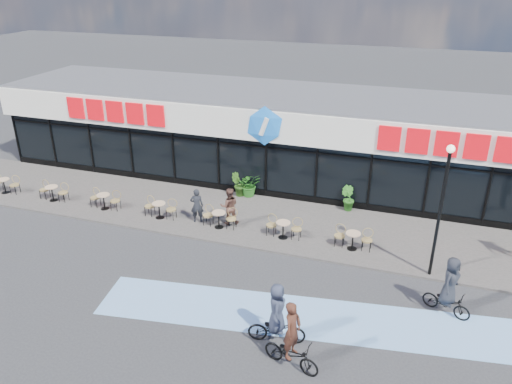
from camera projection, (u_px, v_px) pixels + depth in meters
The scene contains 20 objects.
ground at pixel (211, 272), 18.97m from camera, with size 120.00×120.00×0.00m, color #28282B.
sidewalk at pixel (250, 218), 22.83m from camera, with size 44.00×5.00×0.10m, color #4F4946.
bike_lane at pixel (305, 317), 16.53m from camera, with size 14.00×2.20×0.01m, color #6B97CA.
building at pixel (282, 135), 26.56m from camera, with size 30.60×6.57×4.75m.
lamp_post at pixel (442, 201), 17.40m from camera, with size 0.28×0.28×5.09m.
bistro_set_0 at pixel (5, 184), 25.17m from camera, with size 1.54×0.62×0.90m.
bistro_set_1 at pixel (53, 191), 24.34m from camera, with size 1.54×0.62×0.90m.
bistro_set_2 at pixel (105, 199), 23.51m from camera, with size 1.54×0.62×0.90m.
bistro_set_3 at pixel (160, 208), 22.68m from camera, with size 1.54×0.62×0.90m.
bistro_set_4 at pixel (220, 217), 21.85m from camera, with size 1.54×0.62×0.90m.
bistro_set_5 at pixel (284, 227), 21.02m from camera, with size 1.54×0.62×0.90m.
bistro_set_6 at pixel (353, 238), 20.18m from camera, with size 1.54×0.62×0.90m.
potted_plant_left at pixel (249, 184), 24.71m from camera, with size 1.09×0.95×1.21m, color #245F1B.
potted_plant_mid at pixel (238, 185), 24.68m from camera, with size 0.67×0.54×1.23m, color #274B15.
potted_plant_right at pixel (348, 198), 23.29m from camera, with size 0.64×0.52×1.17m, color #25611B.
patron_left at pixel (197, 205), 22.13m from camera, with size 0.58×0.38×1.60m, color black.
patron_right at pixel (229, 206), 21.95m from camera, with size 0.83×0.64×1.70m, color #4F3229.
cyclist_a at pixel (277, 321), 15.15m from camera, with size 1.87×0.94×2.09m.
cyclist_b at pixel (448, 292), 16.38m from camera, with size 1.72×1.16×2.14m.
cyclist_c at pixel (292, 347), 14.17m from camera, with size 1.87×1.06×2.25m.
Camera 1 is at (6.63, -14.63, 10.67)m, focal length 35.00 mm.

